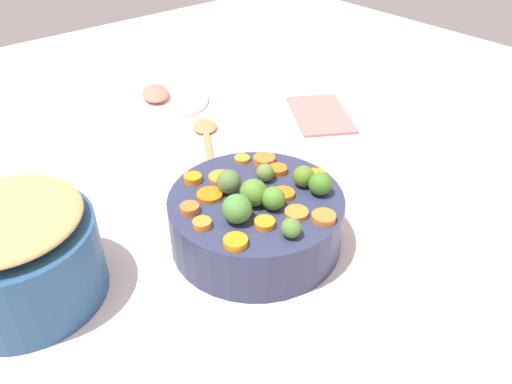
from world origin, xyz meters
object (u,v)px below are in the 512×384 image
Objects in this scene: serving_bowl_carrots at (256,220)px; metal_pot at (20,263)px; ham_plate at (165,101)px; wooden_spoon at (206,135)px.

metal_pot reaches higher than serving_bowl_carrots.
metal_pot is 1.06× the size of ham_plate.
metal_pot is 0.91× the size of wooden_spoon.
wooden_spoon is 1.17× the size of ham_plate.
wooden_spoon is at bearing 172.67° from ham_plate.
serving_bowl_carrots is at bearing 162.79° from ham_plate.
wooden_spoon is at bearing -65.70° from metal_pot.
metal_pot is 0.63m from ham_plate.
serving_bowl_carrots is 0.56m from ham_plate.
wooden_spoon is at bearing -22.93° from serving_bowl_carrots.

